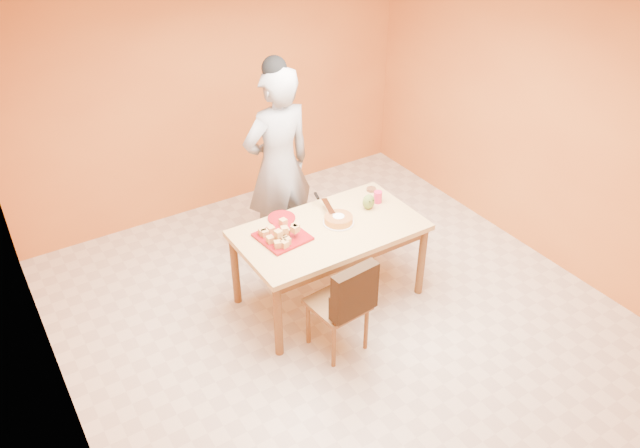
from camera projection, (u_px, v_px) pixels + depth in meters
floor at (347, 324)px, 5.45m from camera, size 5.00×5.00×0.00m
ceiling at (357, 8)px, 3.97m from camera, size 5.00×5.00×0.00m
wall_back at (214, 88)px, 6.48m from camera, size 4.50×0.00×4.50m
wall_left at (40, 292)px, 3.71m from camera, size 0.00×5.00×5.00m
wall_right at (553, 125)px, 5.71m from camera, size 0.00×5.00×5.00m
dining_table at (330, 237)px, 5.40m from camera, size 1.60×0.90×0.76m
dining_chair at (339, 303)px, 4.96m from camera, size 0.46×0.52×0.92m
pastry_pile at (282, 230)px, 5.18m from camera, size 0.34×0.34×0.11m
person at (278, 166)px, 5.83m from camera, size 0.74×0.51×1.95m
pastry_platter at (283, 237)px, 5.22m from camera, size 0.42×0.42×0.02m
red_dinner_plate at (282, 218)px, 5.47m from camera, size 0.30×0.30×0.01m
white_cake_plate at (338, 223)px, 5.41m from camera, size 0.27×0.27×0.01m
sponge_cake at (339, 219)px, 5.39m from camera, size 0.25×0.25×0.06m
cake_server at (328, 206)px, 5.50m from camera, size 0.13×0.28×0.01m
egg_ornament at (368, 202)px, 5.57m from camera, size 0.14×0.12×0.14m
magenta_glass at (378, 197)px, 5.67m from camera, size 0.10×0.10×0.11m
checker_tin at (371, 189)px, 5.87m from camera, size 0.11×0.11×0.03m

